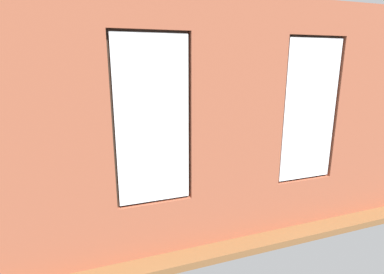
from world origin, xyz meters
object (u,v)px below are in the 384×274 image
Objects in this scene: potted_plant_between_couches at (294,161)px; couch_left at (287,150)px; cup_ceramic at (206,148)px; media_console at (21,191)px; table_plant_small at (197,149)px; remote_silver at (190,153)px; papasan_chair at (140,142)px; potted_plant_by_left_couch at (245,136)px; potted_plant_near_tv at (45,177)px; remote_black at (172,156)px; potted_plant_corner_near_left at (255,114)px; potted_plant_foreground_right at (49,145)px; tv_flatscreen at (16,159)px; potted_plant_corner_far_left at (355,168)px; couch_by_window at (217,195)px; candle_jar at (181,151)px; coffee_table at (190,155)px.

couch_left is at bearing -124.11° from potted_plant_between_couches.
cup_ceramic is 3.77m from media_console.
table_plant_small is 1.27× the size of remote_silver.
papasan_chair reaches higher than media_console.
table_plant_small is 0.36× the size of potted_plant_by_left_couch.
potted_plant_near_tv reaches higher than papasan_chair.
potted_plant_corner_near_left is (-3.00, -1.63, 0.48)m from remote_black.
potted_plant_foreground_right is at bearing -98.71° from media_console.
potted_plant_corner_far_left is at bearing 165.19° from tv_flatscreen.
couch_left is 2.01m from cup_ceramic.
tv_flatscreen reaches higher than papasan_chair.
couch_by_window is 12.14× the size of remote_silver.
cup_ceramic is 2.20m from potted_plant_between_couches.
potted_plant_corner_far_left is (-2.56, 2.04, 0.02)m from remote_silver.
potted_plant_corner_near_left is 5.53m from potted_plant_foreground_right.
potted_plant_between_couches is at bearing -177.92° from couch_by_window.
candle_jar is at bearing 119.00° from remote_black.
potted_plant_corner_near_left is 0.85m from potted_plant_by_left_couch.
remote_black is 0.29× the size of potted_plant_by_left_couch.
tv_flatscreen is at bearing 8.57° from coffee_table.
potted_plant_by_left_couch reaches higher than media_console.
candle_jar is (0.62, 0.04, -0.00)m from cup_ceramic.
tv_flatscreen reaches higher than potted_plant_by_left_couch.
couch_by_window is 21.50× the size of candle_jar.
tv_flatscreen reaches higher than media_console.
cup_ceramic is at bearing 138.65° from papasan_chair.
potted_plant_between_couches reaches higher than papasan_chair.
papasan_chair is 1.51× the size of potted_plant_corner_far_left.
potted_plant_between_couches is (-4.01, 0.46, -0.06)m from potted_plant_near_tv.
couch_by_window is 9.58× the size of table_plant_small.
potted_plant_corner_near_left is (-2.11, -1.39, 0.44)m from cup_ceramic.
potted_plant_corner_far_left is at bearing 141.44° from coffee_table.
coffee_table is 3.12m from potted_plant_near_tv.
papasan_chair is at bearing -59.68° from candle_jar.
papasan_chair reaches higher than remote_silver.
potted_plant_foreground_right is at bearing -131.20° from remote_silver.
coffee_table is at bearing 153.64° from potted_plant_foreground_right.
potted_plant_corner_far_left is (-0.55, 3.19, 0.09)m from potted_plant_by_left_couch.
potted_plant_corner_near_left is at bearing -145.49° from potted_plant_by_left_couch.
potted_plant_foreground_right reaches higher than tv_flatscreen.
couch_by_window reaches higher than potted_plant_corner_far_left.
remote_silver is at bearing -171.43° from tv_flatscreen.
table_plant_small is 0.23× the size of media_console.
potted_plant_by_left_couch is at bearing -103.76° from potted_plant_between_couches.
papasan_chair is 3.31m from potted_plant_near_tv.
couch_left is 1.91× the size of media_console.
potted_plant_foreground_right reaches higher than coffee_table.
potted_plant_near_tv is 0.97× the size of potted_plant_between_couches.
remote_black is at bearing 27.15° from potted_plant_by_left_couch.
remote_silver is 0.23× the size of potted_plant_corner_far_left.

